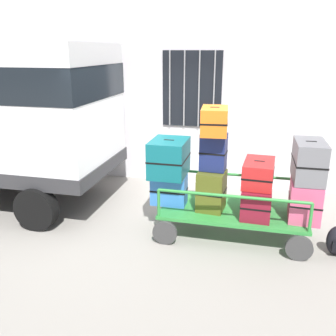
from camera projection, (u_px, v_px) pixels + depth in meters
ground_plane at (162, 222)px, 6.23m from camera, size 40.00×40.00×0.00m
building_wall at (189, 63)px, 7.49m from camera, size 12.00×0.37×5.00m
luggage_cart at (233, 214)px, 5.72m from camera, size 2.26×1.12×0.42m
cart_railing at (234, 188)px, 5.59m from camera, size 2.15×0.99×0.44m
suitcase_left_bottom at (169, 189)px, 5.86m from camera, size 0.56×0.32×0.49m
suitcase_left_middle at (169, 158)px, 5.70m from camera, size 0.55×0.71×0.56m
suitcase_midleft_bottom at (211, 191)px, 5.64m from camera, size 0.44×0.48×0.61m
suitcase_midleft_middle at (213, 152)px, 5.52m from camera, size 0.41×0.31×0.57m
suitcase_midleft_top at (214, 121)px, 5.34m from camera, size 0.43×0.66×0.39m
suitcase_center_bottom at (257, 199)px, 5.53m from camera, size 0.45×0.81×0.44m
suitcase_center_middle at (259, 173)px, 5.44m from camera, size 0.48×0.74×0.37m
suitcase_midright_bottom at (305, 200)px, 5.35m from camera, size 0.46×0.64×0.57m
suitcase_midright_middle at (309, 161)px, 5.24m from camera, size 0.43×0.74×0.57m
backpack at (336, 241)px, 5.19m from camera, size 0.27×0.22×0.44m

